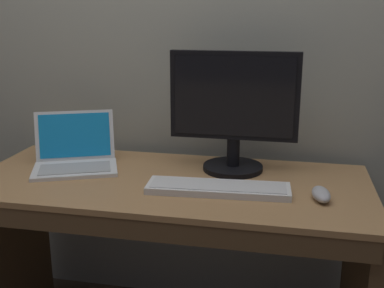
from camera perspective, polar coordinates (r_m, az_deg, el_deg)
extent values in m
cube|color=#A87A4C|center=(1.75, -2.77, -4.60)|extent=(1.45, 0.63, 0.02)
cube|color=brown|center=(2.16, -21.22, -11.95)|extent=(0.05, 0.58, 0.70)
cube|color=brown|center=(1.50, -5.66, -10.14)|extent=(1.39, 0.02, 0.07)
cube|color=white|center=(1.88, -13.83, -2.97)|extent=(0.37, 0.31, 0.01)
cube|color=#ACACAC|center=(1.87, -13.86, -2.82)|extent=(0.29, 0.22, 0.00)
cube|color=white|center=(1.97, -13.87, 1.02)|extent=(0.31, 0.17, 0.19)
cube|color=#198CD8|center=(1.97, -13.88, 1.02)|extent=(0.27, 0.15, 0.17)
cylinder|color=black|center=(1.85, 4.92, -2.82)|extent=(0.23, 0.23, 0.02)
cylinder|color=black|center=(1.83, 4.97, -0.90)|extent=(0.05, 0.05, 0.11)
cube|color=black|center=(1.77, 5.08, 5.77)|extent=(0.48, 0.03, 0.33)
cube|color=black|center=(1.75, 5.01, 5.68)|extent=(0.44, 0.00, 0.29)
cube|color=white|center=(1.63, 3.15, -5.34)|extent=(0.49, 0.16, 0.02)
cube|color=silver|center=(1.62, 3.15, -4.92)|extent=(0.46, 0.14, 0.00)
ellipsoid|color=#B7B7BC|center=(1.61, 15.23, -5.83)|extent=(0.07, 0.13, 0.04)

